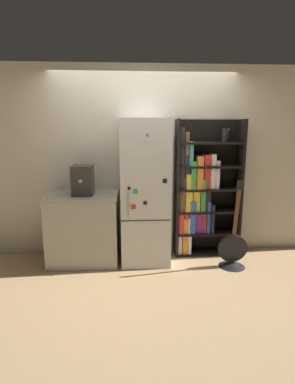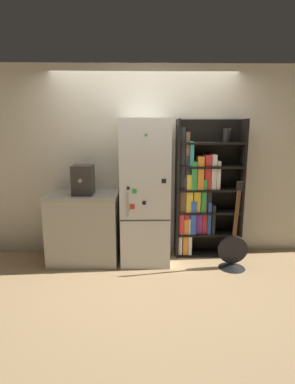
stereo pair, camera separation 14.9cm
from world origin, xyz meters
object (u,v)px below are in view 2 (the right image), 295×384
(guitar, at_px, (232,256))
(bookshelf, at_px, (201,193))
(espresso_machine, at_px, (83,180))
(refrigerator, at_px, (145,192))

(guitar, bearing_deg, bookshelf, 124.96)
(espresso_machine, bearing_deg, bookshelf, 7.74)
(refrigerator, xyz_separation_m, espresso_machine, (-0.80, -0.02, 0.17))
(bookshelf, height_order, guitar, bookshelf)
(guitar, bearing_deg, refrigerator, 165.19)
(refrigerator, relative_size, espresso_machine, 4.94)
(bookshelf, relative_size, espresso_machine, 4.95)
(espresso_machine, relative_size, guitar, 0.33)
(refrigerator, distance_m, bookshelf, 0.80)
(refrigerator, relative_size, bookshelf, 1.00)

